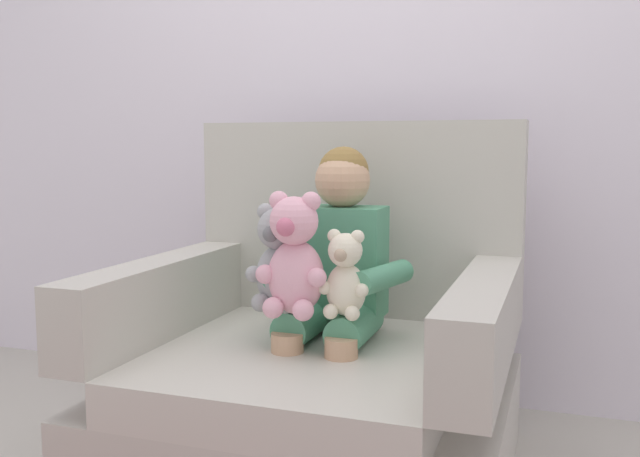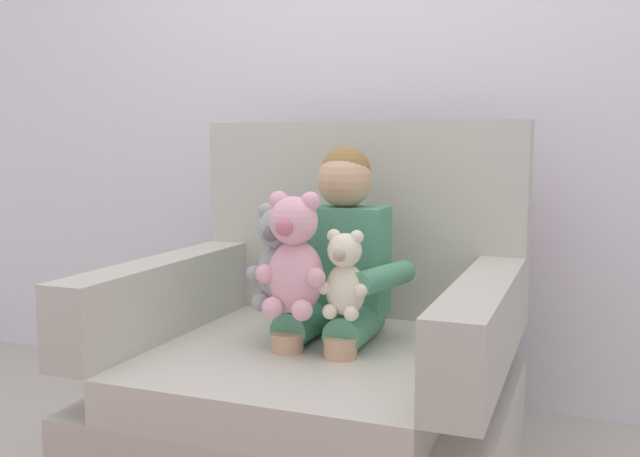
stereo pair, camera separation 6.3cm
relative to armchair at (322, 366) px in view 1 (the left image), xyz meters
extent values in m
cube|color=silver|center=(0.00, 0.76, 0.98)|extent=(6.00, 0.10, 2.60)
cube|color=#BCB7AD|center=(0.00, -0.06, -0.18)|extent=(1.12, 1.02, 0.29)
cube|color=beige|center=(0.00, -0.13, 0.03)|extent=(0.84, 0.88, 0.12)
cube|color=#BCB7AD|center=(0.00, 0.38, 0.42)|extent=(1.12, 0.14, 0.66)
cube|color=#BCB7AD|center=(-0.49, -0.13, 0.20)|extent=(0.14, 0.88, 0.23)
cube|color=#BCB7AD|center=(0.49, -0.13, 0.20)|extent=(0.14, 0.88, 0.23)
cube|color=#4C9370|center=(0.03, 0.10, 0.31)|extent=(0.26, 0.16, 0.34)
sphere|color=tan|center=(0.03, 0.10, 0.56)|extent=(0.17, 0.17, 0.17)
sphere|color=olive|center=(0.03, 0.11, 0.59)|extent=(0.16, 0.16, 0.16)
cylinder|color=#4C9370|center=(-0.05, -0.03, 0.14)|extent=(0.11, 0.26, 0.11)
cylinder|color=tan|center=(-0.05, -0.16, -0.01)|extent=(0.09, 0.09, 0.30)
cylinder|color=#4C9370|center=(0.11, -0.03, 0.14)|extent=(0.11, 0.26, 0.11)
cylinder|color=tan|center=(0.11, -0.16, -0.01)|extent=(0.09, 0.09, 0.30)
cylinder|color=#4C9370|center=(-0.13, -0.02, 0.29)|extent=(0.13, 0.27, 0.07)
cylinder|color=#4C9370|center=(0.19, -0.02, 0.29)|extent=(0.13, 0.27, 0.07)
ellipsoid|color=#9E9EA3|center=(-0.10, -0.10, 0.29)|extent=(0.14, 0.12, 0.19)
sphere|color=#9E9EA3|center=(-0.10, -0.11, 0.43)|extent=(0.12, 0.12, 0.12)
sphere|color=slate|center=(-0.10, -0.16, 0.42)|extent=(0.05, 0.05, 0.05)
sphere|color=#9E9EA3|center=(-0.14, -0.10, 0.48)|extent=(0.05, 0.05, 0.05)
sphere|color=#9E9EA3|center=(-0.16, -0.13, 0.30)|extent=(0.05, 0.05, 0.05)
sphere|color=#9E9EA3|center=(-0.13, -0.15, 0.22)|extent=(0.05, 0.05, 0.05)
sphere|color=#9E9EA3|center=(-0.05, -0.10, 0.48)|extent=(0.05, 0.05, 0.05)
sphere|color=#9E9EA3|center=(-0.03, -0.13, 0.30)|extent=(0.05, 0.05, 0.05)
sphere|color=#9E9EA3|center=(-0.06, -0.15, 0.22)|extent=(0.05, 0.05, 0.05)
ellipsoid|color=#EAA8BC|center=(-0.02, -0.15, 0.30)|extent=(0.16, 0.14, 0.21)
sphere|color=#EAA8BC|center=(-0.02, -0.17, 0.46)|extent=(0.14, 0.14, 0.14)
sphere|color=#CC6684|center=(-0.02, -0.23, 0.45)|extent=(0.05, 0.05, 0.05)
sphere|color=#EAA8BC|center=(-0.07, -0.16, 0.52)|extent=(0.05, 0.05, 0.05)
sphere|color=#EAA8BC|center=(-0.10, -0.19, 0.31)|extent=(0.05, 0.05, 0.05)
sphere|color=#EAA8BC|center=(-0.07, -0.21, 0.22)|extent=(0.06, 0.06, 0.06)
sphere|color=#EAA8BC|center=(0.02, -0.16, 0.52)|extent=(0.05, 0.05, 0.05)
sphere|color=#EAA8BC|center=(0.05, -0.19, 0.31)|extent=(0.05, 0.05, 0.05)
sphere|color=#EAA8BC|center=(0.02, -0.21, 0.22)|extent=(0.06, 0.06, 0.06)
ellipsoid|color=silver|center=(0.12, -0.13, 0.27)|extent=(0.11, 0.10, 0.15)
sphere|color=silver|center=(0.12, -0.14, 0.38)|extent=(0.10, 0.10, 0.10)
sphere|color=tan|center=(0.12, -0.18, 0.38)|extent=(0.04, 0.04, 0.04)
sphere|color=silver|center=(0.08, -0.13, 0.42)|extent=(0.04, 0.04, 0.04)
sphere|color=silver|center=(0.06, -0.16, 0.28)|extent=(0.04, 0.04, 0.04)
sphere|color=silver|center=(0.08, -0.17, 0.22)|extent=(0.04, 0.04, 0.04)
sphere|color=silver|center=(0.15, -0.13, 0.42)|extent=(0.04, 0.04, 0.04)
sphere|color=silver|center=(0.17, -0.16, 0.28)|extent=(0.04, 0.04, 0.04)
sphere|color=silver|center=(0.15, -0.17, 0.22)|extent=(0.04, 0.04, 0.04)
camera|label=1|loc=(0.68, -1.96, 0.67)|focal=39.39mm
camera|label=2|loc=(0.74, -1.94, 0.67)|focal=39.39mm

